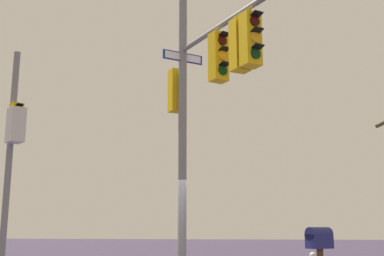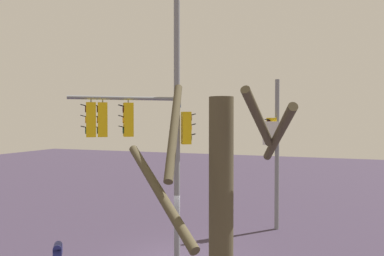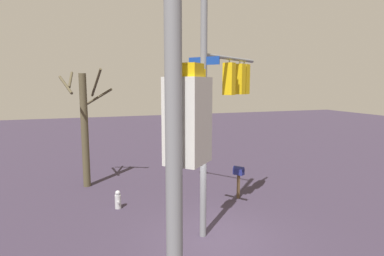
% 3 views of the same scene
% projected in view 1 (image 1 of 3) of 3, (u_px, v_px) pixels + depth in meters
% --- Properties ---
extents(main_signal_pole_assembly, '(3.05, 4.84, 9.87)m').
position_uv_depth(main_signal_pole_assembly, '(206.00, 58.00, 11.22)').
color(main_signal_pole_assembly, slate).
rests_on(main_signal_pole_assembly, ground).
extents(secondary_pole_assembly, '(0.72, 0.71, 6.92)m').
position_uv_depth(secondary_pole_assembly, '(13.00, 138.00, 14.63)').
color(secondary_pole_assembly, slate).
rests_on(secondary_pole_assembly, ground).
extents(mailbox, '(0.50, 0.45, 1.41)m').
position_uv_depth(mailbox, '(320.00, 245.00, 8.14)').
color(mailbox, '#4C3823').
rests_on(mailbox, ground).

